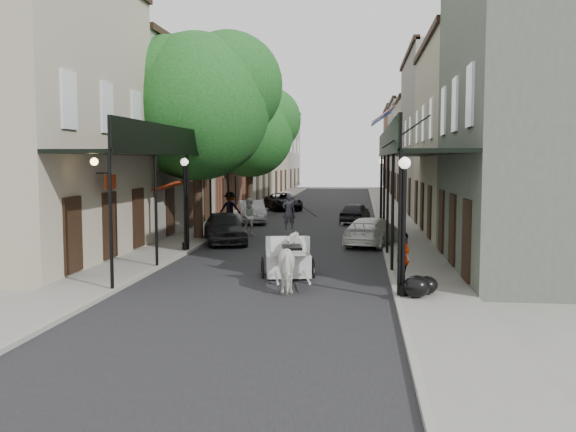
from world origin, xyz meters
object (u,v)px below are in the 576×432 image
(pedestrian_walking, at_px, (250,217))
(car_left_mid, at_px, (252,212))
(horse, at_px, (292,262))
(pedestrian_sidewalk_right, at_px, (404,259))
(tree_far, at_px, (255,129))
(carriage, at_px, (287,243))
(lamppost_left, at_px, (185,202))
(pedestrian_sidewalk_left, at_px, (230,209))
(car_right_far, at_px, (355,213))
(car_left_far, at_px, (283,202))
(car_left_near, at_px, (225,227))
(car_right_near, at_px, (373,231))
(tree_near, at_px, (206,101))
(lamppost_right_near, at_px, (404,224))
(lamppost_right_far, at_px, (381,190))

(pedestrian_walking, bearing_deg, car_left_mid, 83.16)
(horse, height_order, pedestrian_sidewalk_right, pedestrian_sidewalk_right)
(tree_far, xyz_separation_m, pedestrian_walking, (1.75, -12.07, -4.91))
(carriage, distance_m, pedestrian_walking, 11.05)
(tree_far, bearing_deg, lamppost_left, -89.54)
(pedestrian_sidewalk_left, xyz_separation_m, car_left_mid, (0.71, 2.87, -0.39))
(car_right_far, bearing_deg, car_left_mid, 15.45)
(pedestrian_sidewalk_left, relative_size, car_left_mid, 0.46)
(horse, relative_size, car_right_far, 0.52)
(horse, distance_m, car_left_far, 29.64)
(pedestrian_sidewalk_left, bearing_deg, car_right_far, -152.42)
(car_left_near, bearing_deg, car_left_mid, 74.85)
(tree_far, height_order, car_right_near, tree_far)
(pedestrian_sidewalk_left, relative_size, car_left_far, 0.41)
(car_left_near, bearing_deg, tree_near, 114.93)
(car_left_near, relative_size, car_left_far, 0.92)
(lamppost_right_near, bearing_deg, tree_near, 124.27)
(pedestrian_sidewalk_right, height_order, car_right_far, pedestrian_sidewalk_right)
(lamppost_left, xyz_separation_m, car_left_mid, (0.61, 12.28, -1.37))
(car_right_near, bearing_deg, car_right_far, -67.77)
(car_left_far, bearing_deg, car_right_near, -93.23)
(tree_near, relative_size, car_left_far, 2.08)
(lamppost_left, bearing_deg, lamppost_right_far, 55.65)
(lamppost_right_far, bearing_deg, lamppost_right_near, -90.00)
(lamppost_right_far, xyz_separation_m, car_right_far, (-1.47, 1.00, -1.42))
(pedestrian_sidewalk_left, bearing_deg, horse, 107.47)
(carriage, height_order, pedestrian_walking, carriage)
(lamppost_right_far, bearing_deg, car_left_mid, 177.92)
(pedestrian_walking, relative_size, pedestrian_sidewalk_left, 0.98)
(car_left_mid, bearing_deg, pedestrian_sidewalk_left, -118.73)
(horse, xyz_separation_m, pedestrian_sidewalk_left, (-5.21, 16.41, 0.25))
(lamppost_right_far, relative_size, car_right_far, 1.01)
(lamppost_left, distance_m, car_left_near, 3.42)
(lamppost_right_near, height_order, horse, lamppost_right_near)
(pedestrian_walking, height_order, car_left_mid, pedestrian_walking)
(pedestrian_sidewalk_left, bearing_deg, car_right_near, 140.02)
(tree_far, height_order, car_left_mid, tree_far)
(horse, relative_size, pedestrian_sidewalk_left, 1.02)
(tree_near, xyz_separation_m, pedestrian_sidewalk_right, (8.40, -10.84, -5.58))
(lamppost_left, relative_size, car_left_mid, 0.91)
(carriage, height_order, pedestrian_sidewalk_left, carriage)
(tree_far, bearing_deg, car_right_far, -36.98)
(lamppost_right_far, relative_size, car_left_mid, 0.91)
(tree_near, bearing_deg, car_right_near, -8.71)
(pedestrian_sidewalk_left, height_order, car_right_far, pedestrian_sidewalk_left)
(pedestrian_walking, distance_m, pedestrian_sidewalk_left, 3.72)
(pedestrian_sidewalk_left, xyz_separation_m, car_left_near, (1.08, -6.41, -0.34))
(lamppost_left, bearing_deg, tree_near, 91.34)
(pedestrian_walking, relative_size, car_right_near, 0.43)
(tree_near, distance_m, car_left_far, 19.18)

